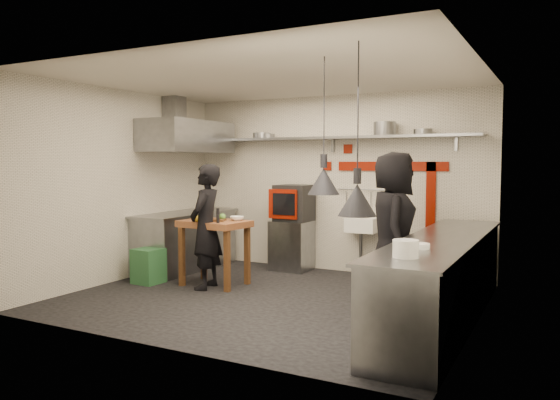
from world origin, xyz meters
The scene contains 47 objects.
floor centered at (0.00, 0.00, 0.00)m, with size 5.00×5.00×0.00m, color black.
ceiling centered at (0.00, 0.00, 2.80)m, with size 5.00×5.00×0.00m, color silver.
wall_back centered at (0.00, 2.10, 1.40)m, with size 5.00×0.04×2.80m, color beige.
wall_front centered at (0.00, -2.10, 1.40)m, with size 5.00×0.04×2.80m, color beige.
wall_left centered at (-2.50, 0.00, 1.40)m, with size 0.04×4.20×2.80m, color beige.
wall_right centered at (2.50, 0.00, 1.40)m, with size 0.04×4.20×2.80m, color beige.
red_band_horiz centered at (0.95, 2.08, 1.68)m, with size 1.70×0.02×0.14m, color #751103.
red_band_vert centered at (1.55, 2.08, 1.20)m, with size 0.14×0.02×1.10m, color #751103.
red_tile_a centered at (0.25, 2.08, 1.95)m, with size 0.14×0.02×0.14m, color #751103.
red_tile_b centered at (-0.10, 2.08, 1.68)m, with size 0.14×0.02×0.14m, color #751103.
back_shelf centered at (0.00, 1.92, 2.12)m, with size 4.60×0.34×0.04m, color slate.
shelf_bracket_left centered at (-1.90, 2.07, 2.02)m, with size 0.04×0.06×0.24m, color slate.
shelf_bracket_mid centered at (0.00, 2.07, 2.02)m, with size 0.04×0.06×0.24m, color slate.
shelf_bracket_right centered at (1.90, 2.07, 2.02)m, with size 0.04×0.06×0.24m, color slate.
pan_far_left centered at (-1.22, 1.92, 2.19)m, with size 0.30×0.30×0.09m, color slate.
pan_mid_left centered at (-1.10, 1.92, 2.18)m, with size 0.23×0.23×0.07m, color slate.
stock_pot centered at (0.89, 1.92, 2.24)m, with size 0.33×0.33×0.20m, color slate.
pan_right centered at (1.46, 1.92, 2.18)m, with size 0.27×0.27×0.08m, color slate.
oven_stand centered at (-0.59, 1.79, 0.40)m, with size 0.59×0.54×0.80m, color slate.
combi_oven centered at (-0.54, 1.77, 1.09)m, with size 0.53×0.50×0.58m, color black.
oven_door centered at (-0.60, 1.49, 1.09)m, with size 0.49×0.03×0.46m, color #751103.
oven_glass centered at (-0.57, 1.47, 1.09)m, with size 0.39×0.02×0.34m, color black.
hand_sink centered at (0.55, 1.92, 0.78)m, with size 0.46×0.34×0.22m, color white.
sink_tap centered at (0.55, 1.92, 0.96)m, with size 0.03×0.03×0.14m, color slate.
sink_drain centered at (0.55, 1.88, 0.34)m, with size 0.06×0.06×0.66m, color slate.
utensil_rail centered at (0.55, 2.06, 1.32)m, with size 0.02×0.02×0.90m, color slate.
counter_right centered at (2.15, 0.00, 0.45)m, with size 0.70×3.80×0.90m, color slate.
counter_right_top centered at (2.15, 0.00, 0.92)m, with size 0.76×3.90×0.03m, color slate.
plate_stack centered at (2.12, -1.45, 1.01)m, with size 0.22×0.22×0.15m, color white.
small_bowl_right centered at (2.10, -0.91, 0.96)m, with size 0.21×0.21×0.05m, color white.
counter_left centered at (-2.15, 1.05, 0.45)m, with size 0.70×1.90×0.90m, color slate.
counter_left_top centered at (-2.15, 1.05, 0.92)m, with size 0.76×2.00×0.03m, color slate.
extractor_hood centered at (-2.10, 1.05, 2.15)m, with size 0.78×1.60×0.50m, color slate.
hood_duct centered at (-2.35, 1.05, 2.55)m, with size 0.28×0.28×0.50m, color slate.
green_bin centered at (-1.98, -0.04, 0.25)m, with size 0.37×0.37×0.50m, color #286033.
prep_table centered at (-1.07, 0.31, 0.46)m, with size 0.92×0.64×0.92m, color brown, non-canonical shape.
cutting_board centered at (-1.05, 0.27, 0.93)m, with size 0.32×0.23×0.03m, color #523018.
pepper_mill centered at (-0.85, 0.07, 1.02)m, with size 0.04×0.04×0.20m, color black.
lemon_a centered at (-1.25, 0.15, 0.96)m, with size 0.07×0.07×0.07m, color yellow.
lemon_b centered at (-1.18, 0.07, 0.96)m, with size 0.08×0.08×0.08m, color yellow.
veg_ball centered at (-0.99, 0.40, 0.97)m, with size 0.10×0.10×0.10m, color #549337.
steel_tray centered at (-1.37, 0.38, 0.94)m, with size 0.20×0.13×0.03m, color slate.
bowl centered at (-0.79, 0.46, 0.95)m, with size 0.19×0.19×0.06m, color white.
heat_lamp_near centered at (1.13, -0.92, 2.11)m, with size 0.32×0.32×1.38m, color black, non-canonical shape.
heat_lamp_far centered at (1.67, -1.43, 2.03)m, with size 0.34×0.34×1.53m, color black, non-canonical shape.
chef_left centered at (-1.06, 0.09, 0.86)m, with size 0.63×0.41×1.72m, color black.
chef_right centered at (1.40, 0.68, 0.94)m, with size 0.92×0.60×1.87m, color black.
Camera 1 is at (3.33, -6.02, 1.75)m, focal length 35.00 mm.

